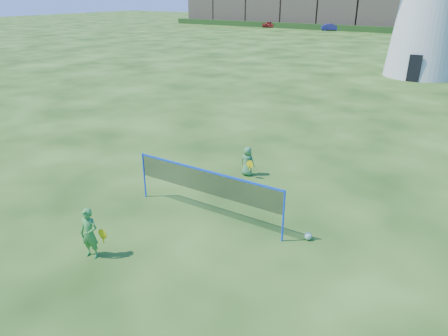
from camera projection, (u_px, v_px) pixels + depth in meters
ground at (210, 217)px, 12.58m from camera, size 220.00×220.00×0.00m
windmill at (432, 0)px, 31.32m from camera, size 12.43×5.48×16.79m
badminton_net at (207, 183)px, 12.17m from camera, size 5.05×0.05×1.55m
player_girl at (89, 233)px, 10.46m from camera, size 0.70×0.42×1.37m
player_boy at (248, 161)px, 15.27m from camera, size 0.64×0.42×1.10m
play_ball at (308, 236)px, 11.41m from camera, size 0.22×0.22×0.22m
terraced_houses at (324, 5)px, 78.14m from camera, size 59.10×8.40×8.36m
hedge at (315, 27)px, 74.44m from camera, size 62.00×0.80×1.00m
car_left at (271, 25)px, 78.75m from camera, size 3.53×2.30×1.12m
car_right at (331, 27)px, 72.73m from camera, size 3.73×2.47×1.16m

